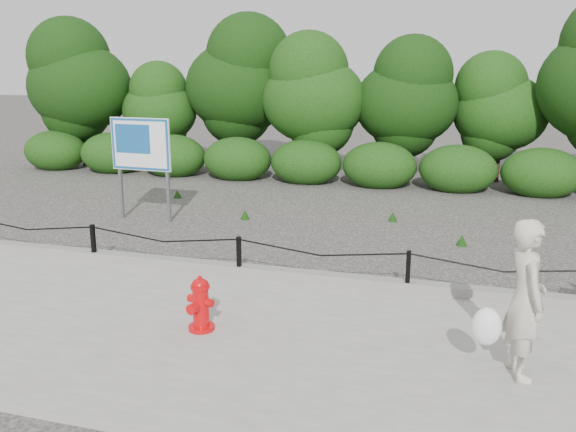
# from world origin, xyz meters

# --- Properties ---
(ground) EXTENTS (90.00, 90.00, 0.00)m
(ground) POSITION_xyz_m (0.00, 0.00, 0.00)
(ground) COLOR #2D2B28
(ground) RESTS_ON ground
(sidewalk) EXTENTS (14.00, 4.00, 0.08)m
(sidewalk) POSITION_xyz_m (0.00, -2.00, 0.04)
(sidewalk) COLOR gray
(sidewalk) RESTS_ON ground
(curb) EXTENTS (14.00, 0.22, 0.14)m
(curb) POSITION_xyz_m (0.00, 0.05, 0.15)
(curb) COLOR slate
(curb) RESTS_ON sidewalk
(chain_barrier) EXTENTS (10.06, 0.06, 0.60)m
(chain_barrier) POSITION_xyz_m (0.00, 0.00, 0.46)
(chain_barrier) COLOR black
(chain_barrier) RESTS_ON sidewalk
(treeline) EXTENTS (20.56, 3.79, 4.82)m
(treeline) POSITION_xyz_m (0.66, 8.91, 2.55)
(treeline) COLOR black
(treeline) RESTS_ON ground
(fire_hydrant) EXTENTS (0.39, 0.40, 0.68)m
(fire_hydrant) POSITION_xyz_m (0.25, -1.95, 0.40)
(fire_hydrant) COLOR red
(fire_hydrant) RESTS_ON sidewalk
(pedestrian) EXTENTS (0.77, 0.68, 1.65)m
(pedestrian) POSITION_xyz_m (3.80, -2.04, 0.89)
(pedestrian) COLOR beige
(pedestrian) RESTS_ON sidewalk
(advertising_sign) EXTENTS (1.33, 0.15, 2.12)m
(advertising_sign) POSITION_xyz_m (-3.17, 2.81, 1.50)
(advertising_sign) COLOR slate
(advertising_sign) RESTS_ON ground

